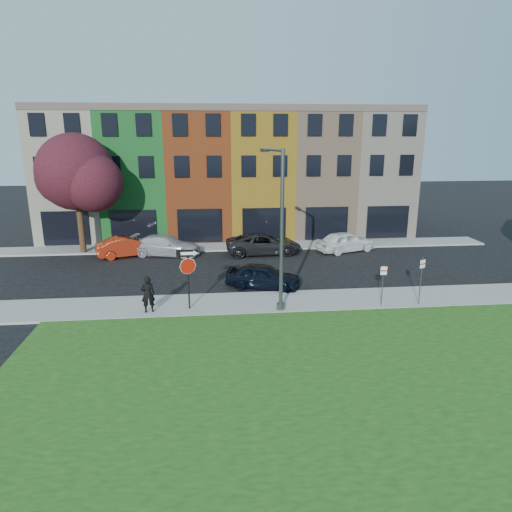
{
  "coord_description": "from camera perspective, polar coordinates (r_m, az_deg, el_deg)",
  "views": [
    {
      "loc": [
        -4.1,
        -18.71,
        8.48
      ],
      "look_at": [
        -1.84,
        4.0,
        2.27
      ],
      "focal_mm": 32.0,
      "sensor_mm": 36.0,
      "label": 1
    }
  ],
  "objects": [
    {
      "name": "parked_car_silver",
      "position": [
        32.96,
        -11.26,
        1.3
      ],
      "size": [
        3.94,
        5.72,
        1.43
      ],
      "primitive_type": "imported",
      "rotation": [
        0.0,
        0.0,
        1.37
      ],
      "color": "#B3B2B7",
      "rests_on": "ground"
    },
    {
      "name": "parked_car_white",
      "position": [
        33.99,
        11.12,
        1.79
      ],
      "size": [
        4.57,
        5.52,
        1.5
      ],
      "primitive_type": "imported",
      "rotation": [
        0.0,
        0.0,
        1.92
      ],
      "color": "white",
      "rests_on": "ground"
    },
    {
      "name": "ground",
      "position": [
        20.95,
        6.18,
        -8.75
      ],
      "size": [
        120.0,
        120.0,
        0.0
      ],
      "primitive_type": "plane",
      "color": "black",
      "rests_on": "ground"
    },
    {
      "name": "parked_car_dark",
      "position": [
        32.71,
        0.94,
        1.54
      ],
      "size": [
        3.01,
        5.6,
        1.49
      ],
      "primitive_type": "imported",
      "rotation": [
        0.0,
        0.0,
        1.62
      ],
      "color": "black",
      "rests_on": "ground"
    },
    {
      "name": "parking_sign_b",
      "position": [
        24.03,
        19.97,
        -2.3
      ],
      "size": [
        0.3,
        0.15,
        2.45
      ],
      "rotation": [
        0.0,
        0.0,
        0.39
      ],
      "color": "#4A4D50",
      "rests_on": "sidewalk_near"
    },
    {
      "name": "rowhouse_block",
      "position": [
        40.08,
        -3.43,
        10.2
      ],
      "size": [
        30.0,
        10.12,
        10.0
      ],
      "color": "beige",
      "rests_on": "ground"
    },
    {
      "name": "parked_car_red",
      "position": [
        33.27,
        -15.67,
        1.15
      ],
      "size": [
        4.22,
        5.28,
        1.43
      ],
      "primitive_type": "imported",
      "rotation": [
        0.0,
        0.0,
        1.91
      ],
      "color": "maroon",
      "rests_on": "ground"
    },
    {
      "name": "sidewalk_near",
      "position": [
        24.07,
        9.42,
        -5.46
      ],
      "size": [
        40.0,
        3.0,
        0.12
      ],
      "primitive_type": "cube",
      "color": "gray",
      "rests_on": "ground"
    },
    {
      "name": "street_lamp",
      "position": [
        21.54,
        2.99,
        3.15
      ],
      "size": [
        0.98,
        2.52,
        7.66
      ],
      "rotation": [
        0.0,
        0.0,
        0.28
      ],
      "color": "#4A4D50",
      "rests_on": "sidewalk_near"
    },
    {
      "name": "parking_sign_a",
      "position": [
        23.37,
        15.59,
        -2.91
      ],
      "size": [
        0.32,
        0.09,
        2.09
      ],
      "rotation": [
        0.0,
        0.0,
        -0.05
      ],
      "color": "#4A4D50",
      "rests_on": "sidewalk_near"
    },
    {
      "name": "sedan_near",
      "position": [
        25.48,
        0.89,
        -2.54
      ],
      "size": [
        4.27,
        5.18,
        1.41
      ],
      "primitive_type": "imported",
      "rotation": [
        0.0,
        0.0,
        1.23
      ],
      "color": "black",
      "rests_on": "ground"
    },
    {
      "name": "sidewalk_far",
      "position": [
        34.76,
        -3.7,
        1.17
      ],
      "size": [
        40.0,
        2.4,
        0.12
      ],
      "primitive_type": "cube",
      "color": "gray",
      "rests_on": "ground"
    },
    {
      "name": "tree_purple",
      "position": [
        34.32,
        -21.42,
        9.53
      ],
      "size": [
        6.35,
        5.55,
        8.35
      ],
      "color": "black",
      "rests_on": "sidewalk_far"
    },
    {
      "name": "man",
      "position": [
        22.4,
        -13.37,
        -4.66
      ],
      "size": [
        0.82,
        0.68,
        1.8
      ],
      "primitive_type": "imported",
      "rotation": [
        0.0,
        0.0,
        3.34
      ],
      "color": "black",
      "rests_on": "sidewalk_near"
    },
    {
      "name": "stop_sign",
      "position": [
        22.06,
        -8.51,
        -1.38
      ],
      "size": [
        1.05,
        0.1,
        2.97
      ],
      "rotation": [
        0.0,
        0.0,
        -0.01
      ],
      "color": "black",
      "rests_on": "sidewalk_near"
    }
  ]
}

